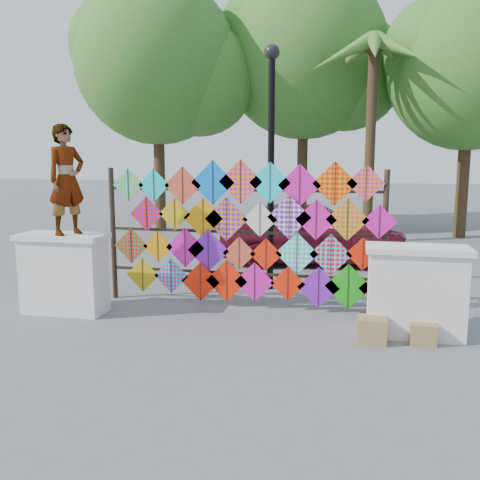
# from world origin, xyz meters

# --- Properties ---
(ground) EXTENTS (80.00, 80.00, 0.00)m
(ground) POSITION_xyz_m (0.00, 0.00, 0.00)
(ground) COLOR slate
(ground) RESTS_ON ground
(parapet_left) EXTENTS (1.40, 0.65, 1.28)m
(parapet_left) POSITION_xyz_m (-2.70, -0.20, 0.65)
(parapet_left) COLOR silver
(parapet_left) RESTS_ON ground
(parapet_right) EXTENTS (1.40, 0.65, 1.28)m
(parapet_right) POSITION_xyz_m (2.70, -0.20, 0.65)
(parapet_right) COLOR silver
(parapet_right) RESTS_ON ground
(kite_rack) EXTENTS (4.93, 0.24, 2.45)m
(kite_rack) POSITION_xyz_m (0.13, 0.72, 1.23)
(kite_rack) COLOR black
(kite_rack) RESTS_ON ground
(tree_west) EXTENTS (5.85, 5.20, 8.01)m
(tree_west) POSITION_xyz_m (-4.40, 9.03, 5.38)
(tree_west) COLOR #47301E
(tree_west) RESTS_ON ground
(tree_mid) EXTENTS (6.30, 5.60, 8.61)m
(tree_mid) POSITION_xyz_m (0.11, 11.03, 5.77)
(tree_mid) COLOR #47301E
(tree_mid) RESTS_ON ground
(tree_east) EXTENTS (5.40, 4.80, 7.42)m
(tree_east) POSITION_xyz_m (5.09, 9.53, 4.99)
(tree_east) COLOR #47301E
(tree_east) RESTS_ON ground
(palm_tree) EXTENTS (3.62, 3.62, 5.83)m
(palm_tree) POSITION_xyz_m (2.20, 8.00, 4.95)
(palm_tree) COLOR #47301E
(palm_tree) RESTS_ON ground
(vendor_woman) EXTENTS (0.65, 0.74, 1.71)m
(vendor_woman) POSITION_xyz_m (-2.57, -0.20, 2.14)
(vendor_woman) COLOR #99999E
(vendor_woman) RESTS_ON parapet_left
(sedan) EXTENTS (4.49, 2.17, 1.48)m
(sedan) POSITION_xyz_m (0.88, 4.55, 0.74)
(sedan) COLOR maroon
(sedan) RESTS_ON ground
(lamppost) EXTENTS (0.28, 0.28, 4.46)m
(lamppost) POSITION_xyz_m (0.30, 2.00, 2.69)
(lamppost) COLOR black
(lamppost) RESTS_ON ground
(cardboard_box_near) EXTENTS (0.39, 0.35, 0.35)m
(cardboard_box_near) POSITION_xyz_m (2.11, -0.60, 0.17)
(cardboard_box_near) COLOR olive
(cardboard_box_near) RESTS_ON ground
(cardboard_box_far) EXTENTS (0.34, 0.32, 0.29)m
(cardboard_box_far) POSITION_xyz_m (2.78, -0.50, 0.14)
(cardboard_box_far) COLOR olive
(cardboard_box_far) RESTS_ON ground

